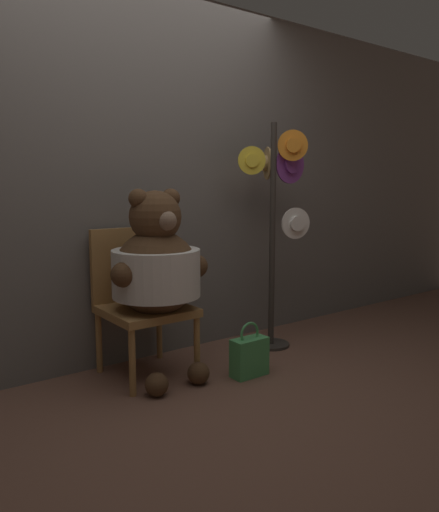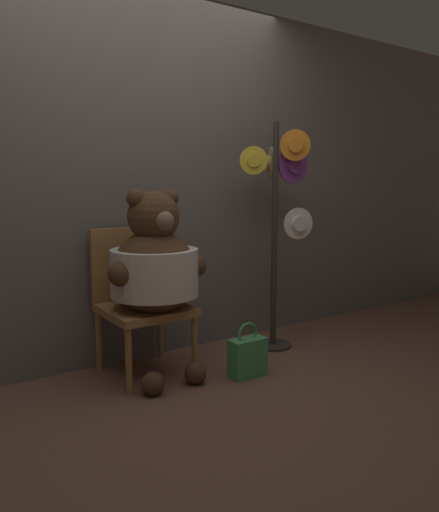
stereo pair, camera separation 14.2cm
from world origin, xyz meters
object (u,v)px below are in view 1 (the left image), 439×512
at_px(chair, 140,297).
at_px(hat_display_rack, 278,212).
at_px(handbag_on_ground, 249,356).
at_px(teddy_bear, 157,267).

height_order(chair, hat_display_rack, hat_display_rack).
bearing_deg(hat_display_rack, handbag_on_ground, -147.44).
height_order(teddy_bear, handbag_on_ground, teddy_bear).
bearing_deg(chair, hat_display_rack, -6.01).
distance_m(chair, teddy_bear, 0.28).
bearing_deg(handbag_on_ground, hat_display_rack, 32.56).
bearing_deg(teddy_bear, hat_display_rack, 3.09).
bearing_deg(teddy_bear, chair, 100.14).
relative_size(chair, teddy_bear, 0.78).
bearing_deg(hat_display_rack, teddy_bear, -176.91).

